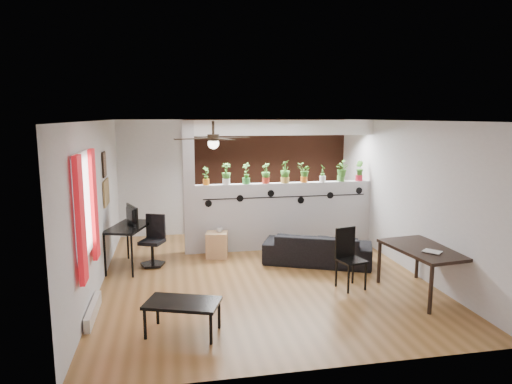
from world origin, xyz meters
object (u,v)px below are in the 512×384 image
Objects in this scene: potted_plant_7 at (341,170)px; office_chair at (153,244)px; sofa at (318,249)px; potted_plant_8 at (359,170)px; potted_plant_6 at (323,172)px; cup at (219,230)px; coffee_table at (183,305)px; potted_plant_5 at (304,172)px; computer_desk at (129,230)px; potted_plant_2 at (246,173)px; potted_plant_0 at (206,175)px; potted_plant_3 at (266,173)px; cube_shelf at (217,245)px; potted_plant_1 at (226,173)px; dining_table at (425,253)px; ceiling_fan at (213,140)px; folding_chair at (348,252)px; potted_plant_4 at (285,171)px.

potted_plant_7 reaches higher than office_chair.
office_chair is (-2.95, 0.44, 0.13)m from sofa.
office_chair is at bearing -171.39° from potted_plant_8.
cup is at bearing -170.35° from potted_plant_6.
coffee_table is at bearing 66.10° from sofa.
potted_plant_6 is at bearing 180.00° from potted_plant_8.
computer_desk is (-3.40, -0.68, -0.87)m from potted_plant_5.
potted_plant_2 is at bearing 180.00° from potted_plant_6.
sofa is (1.14, -1.08, -1.30)m from potted_plant_2.
potted_plant_8 is at bearing -0.00° from potted_plant_2.
potted_plant_0 is 2.77m from potted_plant_7.
potted_plant_6 is (1.19, 0.00, -0.02)m from potted_plant_3.
cube_shelf is 3.13m from coffee_table.
potted_plant_1 is 3.74m from coffee_table.
dining_table is (1.84, -2.79, -0.92)m from potted_plant_3.
computer_desk is at bearing -170.81° from potted_plant_7.
cup is at bearing 12.20° from office_chair.
potted_plant_0 is 0.26× the size of dining_table.
potted_plant_3 is 1.84m from sofa.
potted_plant_6 is at bearing 180.00° from potted_plant_7.
computer_desk is (-4.59, -0.68, -0.88)m from potted_plant_8.
potted_plant_1 is 2.28m from sofa.
potted_plant_8 reaches higher than cube_shelf.
potted_plant_7 is at bearing 95.43° from dining_table.
coffee_table is at bearing -170.38° from dining_table.
sofa is at bearing -8.57° from office_chair.
potted_plant_6 reaches higher than computer_desk.
potted_plant_5 is at bearing 11.28° from computer_desk.
potted_plant_5 is (1.98, 0.00, 0.01)m from potted_plant_0.
ceiling_fan reaches higher than coffee_table.
potted_plant_0 is 3.21m from folding_chair.
dining_table is (2.24, -2.79, -0.92)m from potted_plant_2.
potted_plant_2 reaches higher than potted_plant_3.
folding_chair reaches higher than computer_desk.
cup is (-2.96, -0.37, -1.04)m from potted_plant_8.
potted_plant_5 is (2.00, 1.80, -0.76)m from ceiling_fan.
potted_plant_4 is 0.94× the size of cube_shelf.
potted_plant_4 is 0.48× the size of folding_chair.
potted_plant_7 reaches higher than potted_plant_0.
sofa is 1.91m from cube_shelf.
potted_plant_4 is 0.40m from potted_plant_5.
potted_plant_8 is (0.39, -0.00, -0.01)m from potted_plant_7.
office_chair is 0.95× the size of folding_chair.
office_chair is at bearing -170.51° from potted_plant_7.
office_chair is (-1.02, -0.63, -1.15)m from potted_plant_0.
dining_table is at bearing -17.97° from ceiling_fan.
ceiling_fan reaches higher than potted_plant_5.
dining_table is (4.46, -2.11, -0.04)m from computer_desk.
cup reaches higher than coffee_table.
potted_plant_6 is at bearing 103.31° from dining_table.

